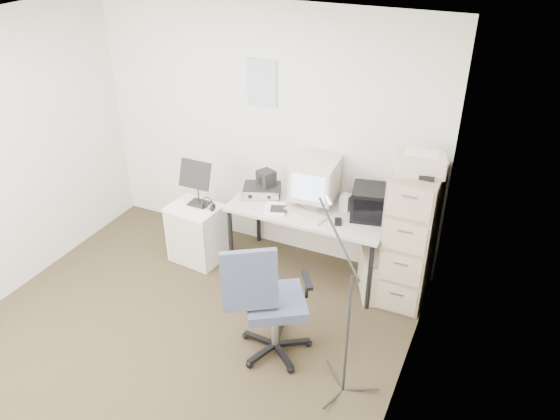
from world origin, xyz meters
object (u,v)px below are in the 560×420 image
at_px(filing_cabinet, 410,236).
at_px(office_chair, 275,300).
at_px(desk, 309,240).
at_px(side_cart, 197,233).

relative_size(filing_cabinet, office_chair, 1.24).
bearing_deg(desk, filing_cabinet, 1.81).
height_order(office_chair, side_cart, office_chair).
distance_m(office_chair, side_cart, 1.57).
height_order(desk, office_chair, office_chair).
distance_m(desk, side_cart, 1.15).
bearing_deg(side_cart, desk, 18.74).
xyz_separation_m(desk, side_cart, (-1.12, -0.26, -0.06)).
bearing_deg(filing_cabinet, office_chair, -124.14).
bearing_deg(filing_cabinet, desk, -178.19).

